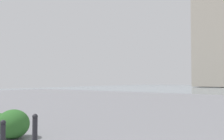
% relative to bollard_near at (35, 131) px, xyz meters
% --- Properties ---
extents(bollard_near, '(0.13, 0.13, 0.85)m').
position_rel_bollard_near_xyz_m(bollard_near, '(0.00, 0.00, 0.00)').
color(bollard_near, '#232328').
rests_on(bollard_near, ground).
extents(bollard_mid, '(0.13, 0.13, 0.74)m').
position_rel_bollard_near_xyz_m(bollard_mid, '(0.44, 0.55, -0.06)').
color(bollard_mid, '#232328').
rests_on(bollard_mid, ground).
extents(shrub_round, '(0.96, 0.86, 0.82)m').
position_rel_bollard_near_xyz_m(shrub_round, '(1.49, -0.36, -0.04)').
color(shrub_round, '#2D6628').
rests_on(shrub_round, ground).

